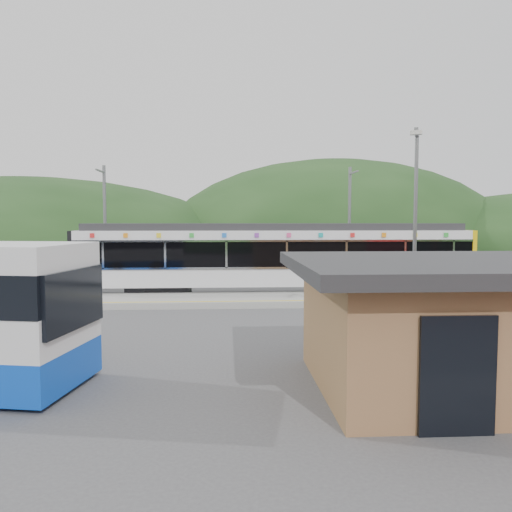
{
  "coord_description": "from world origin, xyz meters",
  "views": [
    {
      "loc": [
        -0.12,
        -20.07,
        3.87
      ],
      "look_at": [
        1.11,
        1.0,
        2.4
      ],
      "focal_mm": 35.0,
      "sensor_mm": 36.0,
      "label": 1
    }
  ],
  "objects": [
    {
      "name": "station_shelter",
      "position": [
        6.0,
        -9.01,
        1.55
      ],
      "size": [
        9.2,
        6.2,
        3.0
      ],
      "color": "olive",
      "rests_on": "ground"
    },
    {
      "name": "hills",
      "position": [
        6.19,
        5.29,
        0.0
      ],
      "size": [
        146.0,
        149.0,
        26.0
      ],
      "color": "#1E3D19",
      "rests_on": "ground"
    },
    {
      "name": "platform",
      "position": [
        0.0,
        3.3,
        0.15
      ],
      "size": [
        26.0,
        3.2,
        0.3
      ],
      "primitive_type": "cube",
      "color": "#9E9E99",
      "rests_on": "ground"
    },
    {
      "name": "lamp_post",
      "position": [
        5.98,
        -4.35,
        4.0
      ],
      "size": [
        0.54,
        1.22,
        6.74
      ],
      "rotation": [
        0.0,
        0.0,
        -0.4
      ],
      "color": "slate",
      "rests_on": "ground"
    },
    {
      "name": "train",
      "position": [
        2.37,
        6.0,
        2.06
      ],
      "size": [
        20.44,
        3.01,
        3.74
      ],
      "color": "black",
      "rests_on": "ground"
    },
    {
      "name": "catenary_mast_east",
      "position": [
        7.0,
        8.56,
        3.65
      ],
      "size": [
        0.18,
        1.8,
        7.0
      ],
      "color": "slate",
      "rests_on": "ground"
    },
    {
      "name": "ground",
      "position": [
        0.0,
        0.0,
        0.0
      ],
      "size": [
        120.0,
        120.0,
        0.0
      ],
      "primitive_type": "plane",
      "color": "#4C4C4F",
      "rests_on": "ground"
    },
    {
      "name": "catenary_mast_west",
      "position": [
        -7.0,
        8.56,
        3.65
      ],
      "size": [
        0.18,
        1.8,
        7.0
      ],
      "color": "slate",
      "rests_on": "ground"
    },
    {
      "name": "yellow_line",
      "position": [
        0.0,
        2.0,
        0.3
      ],
      "size": [
        26.0,
        0.1,
        0.01
      ],
      "primitive_type": "cube",
      "color": "yellow",
      "rests_on": "platform"
    }
  ]
}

